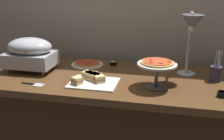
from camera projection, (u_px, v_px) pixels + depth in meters
back_wall at (124, 10)px, 2.34m from camera, size 4.40×0.04×2.40m
buffet_table at (112, 120)px, 2.14m from camera, size 1.90×0.84×0.76m
chafing_dish at (30, 53)px, 2.10m from camera, size 0.38×0.27×0.27m
heat_lamp at (191, 29)px, 1.84m from camera, size 0.15×0.29×0.48m
pizza_plate_front at (87, 64)px, 2.28m from camera, size 0.27×0.27×0.03m
pizza_plate_center at (157, 66)px, 1.76m from camera, size 0.26×0.26×0.19m
sandwich_platter at (92, 79)px, 1.89m from camera, size 0.33×0.26×0.06m
sauce_cup_near at (113, 63)px, 2.28m from camera, size 0.06×0.06×0.03m
sauce_cup_far at (222, 94)px, 1.66m from camera, size 0.06×0.06×0.03m
utensil_holder at (216, 73)px, 1.90m from camera, size 0.08×0.08×0.23m
serving_spatula at (34, 84)px, 1.85m from camera, size 0.17×0.06×0.01m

